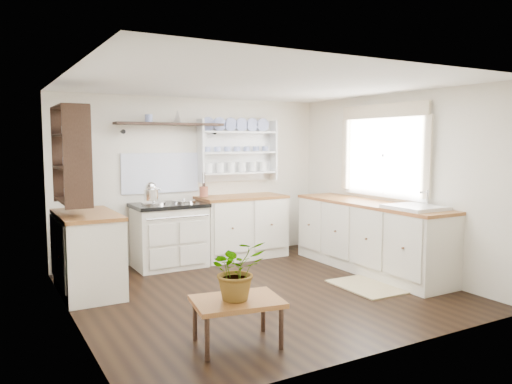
# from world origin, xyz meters

# --- Properties ---
(floor) EXTENTS (4.00, 3.80, 0.01)m
(floor) POSITION_xyz_m (0.00, 0.00, 0.00)
(floor) COLOR black
(floor) RESTS_ON ground
(wall_back) EXTENTS (4.00, 0.02, 2.30)m
(wall_back) POSITION_xyz_m (0.00, 1.90, 1.15)
(wall_back) COLOR beige
(wall_back) RESTS_ON ground
(wall_right) EXTENTS (0.02, 3.80, 2.30)m
(wall_right) POSITION_xyz_m (2.00, 0.00, 1.15)
(wall_right) COLOR beige
(wall_right) RESTS_ON ground
(wall_left) EXTENTS (0.02, 3.80, 2.30)m
(wall_left) POSITION_xyz_m (-2.00, 0.00, 1.15)
(wall_left) COLOR beige
(wall_left) RESTS_ON ground
(ceiling) EXTENTS (4.00, 3.80, 0.01)m
(ceiling) POSITION_xyz_m (0.00, 0.00, 2.30)
(ceiling) COLOR white
(ceiling) RESTS_ON wall_back
(window) EXTENTS (0.08, 1.55, 1.22)m
(window) POSITION_xyz_m (1.95, 0.15, 1.56)
(window) COLOR white
(window) RESTS_ON wall_right
(aga_cooker) EXTENTS (0.96, 0.67, 0.89)m
(aga_cooker) POSITION_xyz_m (-0.51, 1.57, 0.44)
(aga_cooker) COLOR beige
(aga_cooker) RESTS_ON floor
(back_cabinets) EXTENTS (1.27, 0.63, 0.90)m
(back_cabinets) POSITION_xyz_m (0.60, 1.60, 0.46)
(back_cabinets) COLOR beige
(back_cabinets) RESTS_ON floor
(right_cabinets) EXTENTS (0.62, 2.43, 0.90)m
(right_cabinets) POSITION_xyz_m (1.70, 0.10, 0.46)
(right_cabinets) COLOR beige
(right_cabinets) RESTS_ON floor
(belfast_sink) EXTENTS (0.55, 0.60, 0.45)m
(belfast_sink) POSITION_xyz_m (1.70, -0.65, 0.80)
(belfast_sink) COLOR white
(belfast_sink) RESTS_ON right_cabinets
(left_cabinets) EXTENTS (0.62, 1.13, 0.90)m
(left_cabinets) POSITION_xyz_m (-1.70, 0.90, 0.46)
(left_cabinets) COLOR beige
(left_cabinets) RESTS_ON floor
(plate_rack) EXTENTS (1.20, 0.22, 0.90)m
(plate_rack) POSITION_xyz_m (0.65, 1.86, 1.56)
(plate_rack) COLOR white
(plate_rack) RESTS_ON wall_back
(high_shelf) EXTENTS (1.50, 0.29, 0.16)m
(high_shelf) POSITION_xyz_m (-0.40, 1.78, 1.91)
(high_shelf) COLOR black
(high_shelf) RESTS_ON wall_back
(left_shelving) EXTENTS (0.28, 0.80, 1.05)m
(left_shelving) POSITION_xyz_m (-1.84, 0.90, 1.55)
(left_shelving) COLOR black
(left_shelving) RESTS_ON wall_left
(kettle) EXTENTS (0.19, 0.19, 0.23)m
(kettle) POSITION_xyz_m (-0.79, 1.45, 1.04)
(kettle) COLOR silver
(kettle) RESTS_ON aga_cooker
(utensil_crock) EXTENTS (0.12, 0.12, 0.14)m
(utensil_crock) POSITION_xyz_m (0.04, 1.68, 0.98)
(utensil_crock) COLOR #984E37
(utensil_crock) RESTS_ON back_cabinets
(center_table) EXTENTS (0.79, 0.62, 0.39)m
(center_table) POSITION_xyz_m (-0.92, -1.20, 0.34)
(center_table) COLOR brown
(center_table) RESTS_ON floor
(potted_plant) EXTENTS (0.48, 0.43, 0.50)m
(potted_plant) POSITION_xyz_m (-0.92, -1.20, 0.64)
(potted_plant) COLOR #3F7233
(potted_plant) RESTS_ON center_table
(floor_rug) EXTENTS (0.56, 0.86, 0.02)m
(floor_rug) POSITION_xyz_m (1.14, -0.47, 0.01)
(floor_rug) COLOR #8B7F51
(floor_rug) RESTS_ON floor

